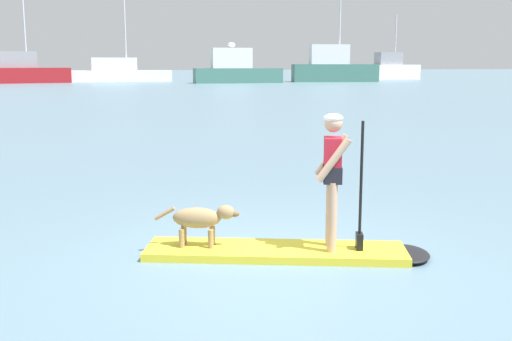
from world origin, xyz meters
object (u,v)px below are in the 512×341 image
paddleboard (294,252)px  moored_boat_center (21,71)px  dog (201,219)px  person_paddler (334,171)px  moored_boat_outer (120,72)px  moored_boat_port (236,70)px  moored_boat_starboard (333,68)px  moored_boat_far_port (391,69)px

paddleboard → moored_boat_center: 71.29m
dog → person_paddler: bearing=-17.6°
dog → moored_boat_outer: bearing=89.2°
moored_boat_port → moored_boat_starboard: (12.84, 1.31, 0.21)m
moored_boat_port → moored_boat_far_port: size_ratio=1.14×
moored_boat_outer → moored_boat_starboard: (26.16, -7.55, 0.58)m
moored_boat_port → paddleboard: bearing=-101.6°
moored_boat_starboard → moored_boat_far_port: (12.40, 8.93, -0.25)m
dog → moored_boat_starboard: 71.01m
person_paddler → moored_boat_starboard: 70.88m
paddleboard → moored_boat_starboard: size_ratio=0.32×
paddleboard → moored_boat_outer: bearing=90.1°
moored_boat_outer → paddleboard: bearing=-89.9°
paddleboard → dog: size_ratio=3.43×
person_paddler → moored_boat_center: (-12.06, 70.46, 0.34)m
moored_boat_center → person_paddler: bearing=-80.3°
person_paddler → moored_boat_starboard: (25.61, 66.09, 0.67)m
paddleboard → moored_boat_center: size_ratio=0.29×
paddleboard → dog: (-1.10, 0.35, 0.40)m
dog → moored_boat_port: (14.32, 64.29, 1.09)m
person_paddler → moored_boat_far_port: size_ratio=0.18×
dog → moored_boat_outer: 73.16m
moored_boat_center → moored_boat_outer: (11.51, 3.18, -0.24)m
dog → moored_boat_far_port: size_ratio=0.11×
paddleboard → moored_boat_center: bearing=99.4°
dog → moored_boat_center: 70.76m
person_paddler → moored_boat_starboard: moored_boat_starboard is taller
moored_boat_outer → moored_boat_far_port: (38.55, 1.39, 0.33)m
dog → moored_boat_port: 65.87m
paddleboard → moored_boat_port: (13.21, 64.64, 1.49)m
moored_boat_center → moored_boat_port: size_ratio=1.17×
moored_boat_port → moored_boat_far_port: (25.24, 10.25, -0.04)m
paddleboard → person_paddler: 1.13m
person_paddler → dog: bearing=162.4°
moored_boat_starboard → moored_boat_outer: bearing=163.9°
moored_boat_center → moored_boat_starboard: bearing=-6.6°
dog → moored_boat_port: moored_boat_port is taller
dog → moored_boat_starboard: moored_boat_starboard is taller
person_paddler → moored_boat_port: (12.76, 64.78, 0.46)m
moored_boat_port → moored_boat_starboard: bearing=5.8°
moored_boat_starboard → moored_boat_port: bearing=-174.2°
person_paddler → moored_boat_center: moored_boat_center is taller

